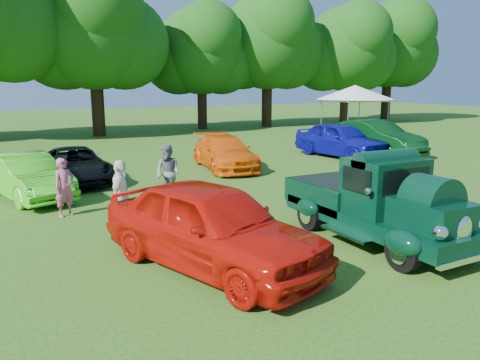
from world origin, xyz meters
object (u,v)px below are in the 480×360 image
hero_pickup (376,204)px  back_car_black (75,165)px  spectator_grey (168,173)px  back_car_blue (341,140)px  spectator_pink (65,187)px  back_car_orange (225,152)px  canopy_tent (355,93)px  back_car_lime (26,176)px  back_car_green (375,138)px  red_convertible (211,226)px  spectator_white (121,196)px

hero_pickup → back_car_black: hero_pickup is taller
spectator_grey → back_car_black: bearing=174.9°
back_car_blue → spectator_pink: (-13.21, -4.56, -0.05)m
back_car_orange → spectator_grey: bearing=-124.5°
spectator_grey → canopy_tent: (14.59, 8.28, 2.08)m
back_car_black → back_car_lime: bearing=-133.4°
back_car_green → canopy_tent: canopy_tent is taller
red_convertible → back_car_orange: 10.65m
back_car_black → spectator_white: size_ratio=2.59×
spectator_pink → back_car_orange: bearing=8.7°
spectator_white → red_convertible: bearing=-134.4°
spectator_white → hero_pickup: bearing=-95.9°
spectator_grey → red_convertible: bearing=-42.3°
back_car_lime → spectator_white: size_ratio=2.43×
back_car_black → back_car_blue: bearing=0.3°
hero_pickup → spectator_white: 5.91m
spectator_white → canopy_tent: (16.59, 10.58, 2.07)m
hero_pickup → back_car_orange: hero_pickup is taller
spectator_white → canopy_tent: bearing=-28.8°
back_car_orange → spectator_grey: 5.62m
canopy_tent → back_car_blue: bearing=-137.2°
back_car_blue → hero_pickup: bearing=-133.7°
spectator_white → back_car_green: bearing=-37.6°
back_car_lime → back_car_blue: bearing=-8.2°
back_car_orange → back_car_blue: size_ratio=0.95×
spectator_grey → spectator_white: bearing=-72.2°
red_convertible → back_car_black: bearing=76.8°
spectator_grey → canopy_tent: canopy_tent is taller
red_convertible → spectator_grey: (1.06, 5.39, 0.02)m
back_car_green → spectator_pink: 15.62m
back_car_lime → canopy_tent: (18.32, 6.00, 2.24)m
back_car_orange → spectator_white: size_ratio=2.70×
back_car_lime → spectator_pink: 2.71m
red_convertible → canopy_tent: (15.65, 13.67, 2.10)m
back_car_green → spectator_pink: bearing=-167.2°
back_car_green → spectator_grey: (-12.06, -3.89, -0.01)m
spectator_grey → spectator_white: spectator_white is taller
spectator_pink → spectator_grey: (2.99, 0.32, 0.07)m
red_convertible → back_car_black: size_ratio=1.10×
hero_pickup → spectator_grey: hero_pickup is taller
back_car_black → back_car_blue: 12.24m
back_car_blue → spectator_white: bearing=-158.9°
spectator_pink → hero_pickup: bearing=-65.9°
hero_pickup → canopy_tent: size_ratio=0.98×
red_convertible → spectator_white: size_ratio=2.84×
red_convertible → spectator_grey: spectator_grey is taller
back_car_black → back_car_blue: size_ratio=0.91×
back_car_lime → spectator_grey: spectator_grey is taller
back_car_orange → back_car_black: bearing=-171.3°
spectator_pink → back_car_lime: bearing=82.4°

